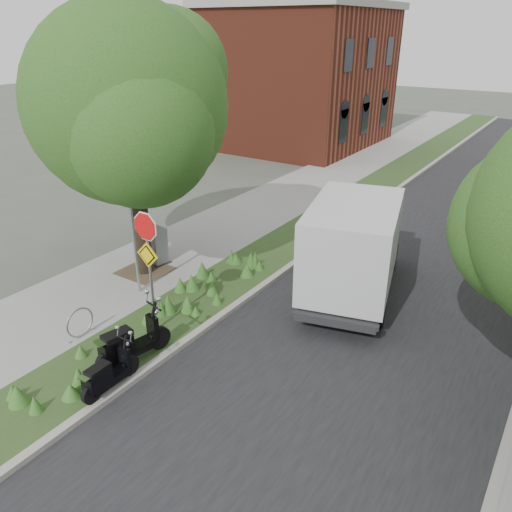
{
  "coord_description": "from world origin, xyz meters",
  "views": [
    {
      "loc": [
        6.49,
        -6.71,
        6.95
      ],
      "look_at": [
        -0.34,
        3.48,
        1.3
      ],
      "focal_mm": 35.0,
      "sensor_mm": 36.0,
      "label": 1
    }
  ],
  "objects_px": {
    "sign_assembly": "(147,249)",
    "scooter_near": "(126,347)",
    "utility_cabinet": "(155,245)",
    "box_truck": "(355,242)",
    "scooter_far": "(105,378)"
  },
  "relations": [
    {
      "from": "scooter_near",
      "to": "box_truck",
      "type": "xyz_separation_m",
      "value": [
        2.7,
        5.97,
        1.02
      ]
    },
    {
      "from": "scooter_near",
      "to": "scooter_far",
      "type": "distance_m",
      "value": 0.98
    },
    {
      "from": "sign_assembly",
      "to": "scooter_near",
      "type": "xyz_separation_m",
      "value": [
        0.45,
        -1.33,
        -1.77
      ]
    },
    {
      "from": "scooter_near",
      "to": "utility_cabinet",
      "type": "bearing_deg",
      "value": 127.44
    },
    {
      "from": "utility_cabinet",
      "to": "scooter_near",
      "type": "bearing_deg",
      "value": -52.56
    },
    {
      "from": "box_truck",
      "to": "sign_assembly",
      "type": "bearing_deg",
      "value": -124.15
    },
    {
      "from": "scooter_far",
      "to": "utility_cabinet",
      "type": "xyz_separation_m",
      "value": [
        -3.61,
        5.16,
        0.2
      ]
    },
    {
      "from": "scooter_far",
      "to": "utility_cabinet",
      "type": "bearing_deg",
      "value": 124.98
    },
    {
      "from": "scooter_near",
      "to": "utility_cabinet",
      "type": "distance_m",
      "value": 5.35
    },
    {
      "from": "sign_assembly",
      "to": "utility_cabinet",
      "type": "xyz_separation_m",
      "value": [
        -2.81,
        2.92,
        -1.65
      ]
    },
    {
      "from": "sign_assembly",
      "to": "scooter_near",
      "type": "height_order",
      "value": "sign_assembly"
    },
    {
      "from": "scooter_near",
      "to": "box_truck",
      "type": "distance_m",
      "value": 6.64
    },
    {
      "from": "scooter_far",
      "to": "box_truck",
      "type": "bearing_deg",
      "value": 71.19
    },
    {
      "from": "box_truck",
      "to": "scooter_near",
      "type": "bearing_deg",
      "value": -114.35
    },
    {
      "from": "sign_assembly",
      "to": "scooter_near",
      "type": "bearing_deg",
      "value": -71.46
    }
  ]
}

